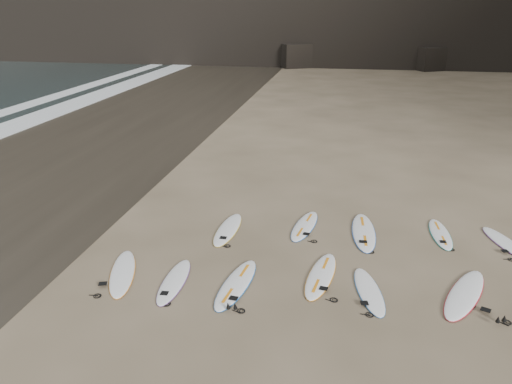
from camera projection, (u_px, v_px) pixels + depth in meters
ground at (335, 282)px, 12.51m from camera, size 240.00×240.00×0.00m
wet_sand at (68, 149)px, 23.88m from camera, size 12.00×200.00×0.01m
surfboard_0 at (174, 281)px, 12.47m from camera, size 0.62×2.26×0.08m
surfboard_1 at (236, 284)px, 12.34m from camera, size 0.92×2.58×0.09m
surfboard_2 at (321, 275)px, 12.73m from camera, size 0.96×2.53×0.09m
surfboard_3 at (369, 291)px, 12.05m from camera, size 0.97×2.27×0.08m
surfboard_4 at (465, 294)px, 11.91m from camera, size 1.69×2.68×0.10m
surfboard_5 at (228, 229)px, 15.33m from camera, size 0.67×2.46×0.09m
surfboard_6 at (305, 226)px, 15.58m from camera, size 0.96×2.45×0.09m
surfboard_7 at (364, 232)px, 15.14m from camera, size 0.79×2.80×0.10m
surfboard_8 at (440, 234)px, 15.03m from camera, size 0.62×2.23×0.08m
surfboard_9 at (506, 243)px, 14.45m from camera, size 1.20×2.32×0.08m
surfboard_11 at (122, 273)px, 12.86m from camera, size 1.34×2.52×0.09m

